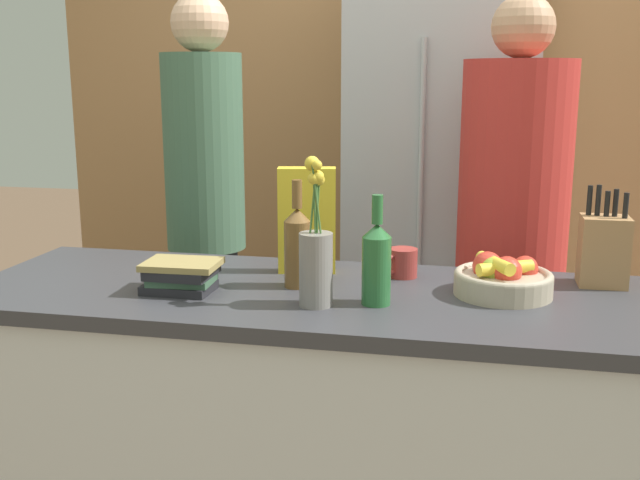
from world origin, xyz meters
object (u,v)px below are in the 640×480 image
(refrigerator, at_px, (439,198))
(person_at_sink, at_px, (206,205))
(fruit_bowl, at_px, (503,278))
(knife_block, at_px, (604,250))
(flower_vase, at_px, (316,259))
(bottle_oil, at_px, (297,245))
(coffee_mug, at_px, (402,263))
(person_in_blue, at_px, (512,230))
(book_stack, at_px, (181,276))
(cereal_box, at_px, (307,220))
(bottle_vinegar, at_px, (377,262))

(refrigerator, bearing_deg, person_at_sink, -146.29)
(fruit_bowl, relative_size, knife_block, 0.93)
(flower_vase, height_order, bottle_oil, flower_vase)
(knife_block, xyz_separation_m, coffee_mug, (-0.55, -0.03, -0.06))
(flower_vase, bearing_deg, refrigerator, 80.27)
(knife_block, distance_m, flower_vase, 0.81)
(knife_block, height_order, person_in_blue, person_in_blue)
(person_at_sink, xyz_separation_m, person_in_blue, (1.09, -0.04, -0.04))
(refrigerator, bearing_deg, fruit_bowl, -78.62)
(flower_vase, distance_m, person_at_sink, 0.99)
(flower_vase, relative_size, book_stack, 1.87)
(cereal_box, height_order, person_at_sink, person_at_sink)
(coffee_mug, xyz_separation_m, person_in_blue, (0.32, 0.44, 0.02))
(refrigerator, height_order, bottle_oil, refrigerator)
(bottle_oil, xyz_separation_m, person_at_sink, (-0.50, 0.64, -0.01))
(knife_block, distance_m, coffee_mug, 0.55)
(coffee_mug, relative_size, person_at_sink, 0.06)
(person_in_blue, bearing_deg, coffee_mug, -110.25)
(refrigerator, bearing_deg, book_stack, -115.18)
(coffee_mug, height_order, book_stack, book_stack)
(fruit_bowl, xyz_separation_m, flower_vase, (-0.46, -0.19, 0.08))
(knife_block, height_order, cereal_box, cereal_box)
(flower_vase, height_order, book_stack, flower_vase)
(bottle_vinegar, height_order, person_at_sink, person_at_sink)
(cereal_box, bearing_deg, bottle_oil, -86.23)
(refrigerator, height_order, book_stack, refrigerator)
(bottle_vinegar, bearing_deg, cereal_box, 131.28)
(person_in_blue, bearing_deg, fruit_bowl, -78.43)
(person_at_sink, bearing_deg, person_in_blue, -20.88)
(fruit_bowl, distance_m, bottle_oil, 0.55)
(refrigerator, xyz_separation_m, fruit_bowl, (0.23, -1.15, -0.03))
(refrigerator, xyz_separation_m, book_stack, (-0.61, -1.29, -0.03))
(knife_block, bearing_deg, flower_vase, -154.50)
(knife_block, distance_m, bottle_vinegar, 0.66)
(refrigerator, bearing_deg, flower_vase, -99.73)
(fruit_bowl, bearing_deg, book_stack, -170.10)
(fruit_bowl, bearing_deg, bottle_vinegar, -154.56)
(coffee_mug, bearing_deg, person_at_sink, 148.28)
(cereal_box, bearing_deg, bottle_vinegar, -48.72)
(refrigerator, xyz_separation_m, person_at_sink, (-0.82, -0.54, 0.03))
(flower_vase, bearing_deg, person_at_sink, 126.45)
(bottle_oil, bearing_deg, fruit_bowl, 3.64)
(fruit_bowl, xyz_separation_m, bottle_vinegar, (-0.31, -0.15, 0.06))
(flower_vase, xyz_separation_m, bottle_oil, (-0.09, 0.16, -0.00))
(person_at_sink, bearing_deg, cereal_box, -62.86)
(fruit_bowl, relative_size, coffee_mug, 2.46)
(refrigerator, xyz_separation_m, bottle_vinegar, (-0.08, -1.29, 0.04))
(knife_block, relative_size, bottle_vinegar, 0.99)
(cereal_box, xyz_separation_m, bottle_oil, (0.01, -0.16, -0.04))
(bottle_oil, bearing_deg, person_at_sink, 128.21)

